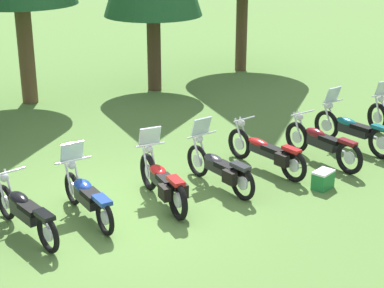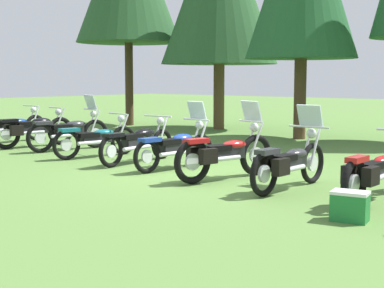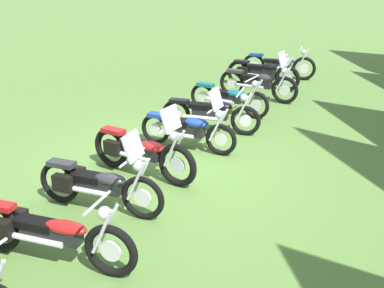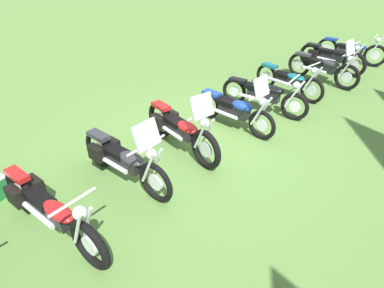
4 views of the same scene
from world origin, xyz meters
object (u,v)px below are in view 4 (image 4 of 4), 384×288
(motorcycle_8, at_px, (48,209))
(motorcycle_2, at_px, (323,67))
(motorcycle_6, at_px, (180,129))
(motorcycle_0, at_px, (351,50))
(motorcycle_7, at_px, (123,159))
(motorcycle_3, at_px, (289,80))
(motorcycle_4, at_px, (264,94))
(motorcycle_1, at_px, (331,57))
(motorcycle_5, at_px, (235,109))

(motorcycle_8, bearing_deg, motorcycle_2, 83.07)
(motorcycle_6, bearing_deg, motorcycle_0, 95.82)
(motorcycle_0, height_order, motorcycle_7, motorcycle_7)
(motorcycle_0, relative_size, motorcycle_2, 1.04)
(motorcycle_3, xyz_separation_m, motorcycle_8, (6.81, -0.47, 0.01))
(motorcycle_4, bearing_deg, motorcycle_7, -100.91)
(motorcycle_0, xyz_separation_m, motorcycle_4, (5.53, -0.51, 0.00))
(motorcycle_3, height_order, motorcycle_7, motorcycle_7)
(motorcycle_1, relative_size, motorcycle_8, 0.95)
(motorcycle_3, height_order, motorcycle_8, motorcycle_8)
(motorcycle_4, xyz_separation_m, motorcycle_5, (1.17, -0.10, 0.01))
(motorcycle_0, distance_m, motorcycle_7, 9.58)
(motorcycle_7, bearing_deg, motorcycle_2, 82.80)
(motorcycle_1, bearing_deg, motorcycle_0, 87.80)
(motorcycle_3, distance_m, motorcycle_6, 4.05)
(motorcycle_6, height_order, motorcycle_8, motorcycle_6)
(motorcycle_0, relative_size, motorcycle_1, 1.03)
(motorcycle_0, xyz_separation_m, motorcycle_7, (9.52, -1.07, 0.01))
(motorcycle_2, relative_size, motorcycle_5, 1.07)
(motorcycle_4, xyz_separation_m, motorcycle_7, (4.00, -0.55, 0.01))
(motorcycle_0, relative_size, motorcycle_3, 1.10)
(motorcycle_3, bearing_deg, motorcycle_0, 93.92)
(motorcycle_2, relative_size, motorcycle_8, 0.94)
(motorcycle_2, bearing_deg, motorcycle_7, -88.99)
(motorcycle_0, bearing_deg, motorcycle_5, -97.97)
(motorcycle_4, distance_m, motorcycle_5, 1.17)
(motorcycle_8, bearing_deg, motorcycle_3, 85.24)
(motorcycle_3, xyz_separation_m, motorcycle_7, (5.39, -0.58, 0.03))
(motorcycle_0, xyz_separation_m, motorcycle_1, (1.37, -0.27, 0.02))
(motorcycle_2, bearing_deg, motorcycle_8, -86.87)
(motorcycle_2, height_order, motorcycle_6, motorcycle_6)
(motorcycle_7, bearing_deg, motorcycle_8, -84.72)
(motorcycle_6, bearing_deg, motorcycle_1, 96.70)
(motorcycle_0, distance_m, motorcycle_2, 2.65)
(motorcycle_4, relative_size, motorcycle_6, 1.03)
(motorcycle_0, height_order, motorcycle_2, motorcycle_2)
(motorcycle_3, bearing_deg, motorcycle_5, -82.13)
(motorcycle_2, height_order, motorcycle_5, motorcycle_2)
(motorcycle_4, bearing_deg, motorcycle_6, -102.92)
(motorcycle_5, bearing_deg, motorcycle_2, 87.36)
(motorcycle_2, distance_m, motorcycle_8, 8.35)
(motorcycle_6, bearing_deg, motorcycle_2, 93.31)
(motorcycle_6, xyz_separation_m, motorcycle_7, (1.37, -0.10, -0.02))
(motorcycle_0, bearing_deg, motorcycle_6, -99.52)
(motorcycle_0, bearing_deg, motorcycle_4, -98.02)
(motorcycle_2, xyz_separation_m, motorcycle_7, (6.88, -1.00, -0.03))
(motorcycle_7, bearing_deg, motorcycle_3, 84.93)
(motorcycle_4, height_order, motorcycle_5, motorcycle_5)
(motorcycle_1, bearing_deg, motorcycle_4, -84.48)
(motorcycle_4, bearing_deg, motorcycle_0, 81.69)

